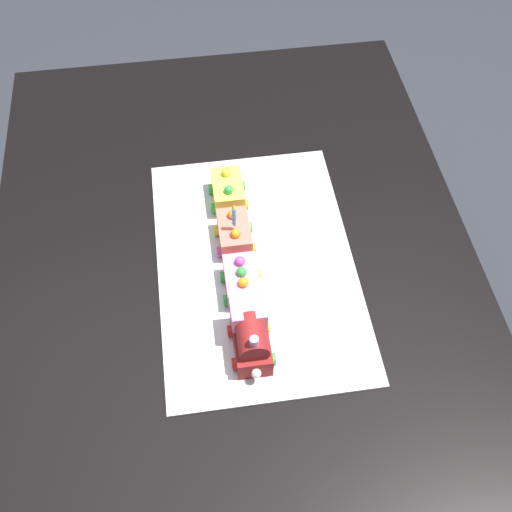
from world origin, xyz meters
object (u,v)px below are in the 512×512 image
cake_car_caboose_bubblegum (242,281)px  birthday_candle (234,215)px  dining_table (237,295)px  cake_car_tanker_coral (235,234)px  cake_locomotive (251,335)px  cake_car_hopper_lemon (228,191)px

cake_car_caboose_bubblegum → birthday_candle: birthday_candle is taller
cake_car_caboose_bubblegum → dining_table: bearing=5.3°
dining_table → cake_car_tanker_coral: cake_car_tanker_coral is taller
cake_locomotive → cake_car_hopper_lemon: (0.36, -0.00, -0.02)m
cake_car_caboose_bubblegum → cake_car_hopper_lemon: bearing=0.0°
dining_table → cake_car_caboose_bubblegum: bearing=-174.7°
cake_car_caboose_bubblegum → cake_locomotive: bearing=180.0°
cake_car_tanker_coral → cake_car_hopper_lemon: bearing=0.0°
dining_table → cake_car_hopper_lemon: cake_car_hopper_lemon is taller
cake_locomotive → cake_car_caboose_bubblegum: size_ratio=1.40×
cake_car_hopper_lemon → cake_car_caboose_bubblegum: bearing=180.0°
cake_locomotive → cake_car_hopper_lemon: bearing=-0.0°
cake_car_tanker_coral → birthday_candle: 0.07m
dining_table → cake_car_tanker_coral: 0.15m
cake_locomotive → cake_car_caboose_bubblegum: bearing=-0.0°
birthday_candle → cake_car_tanker_coral: bearing=-0.0°
cake_car_caboose_bubblegum → birthday_candle: size_ratio=1.65×
cake_locomotive → cake_car_hopper_lemon: size_ratio=1.40×
cake_car_caboose_bubblegum → cake_car_hopper_lemon: same height
cake_locomotive → birthday_candle: birthday_candle is taller
cake_car_hopper_lemon → birthday_candle: birthday_candle is taller
cake_car_caboose_bubblegum → cake_car_tanker_coral: bearing=0.0°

